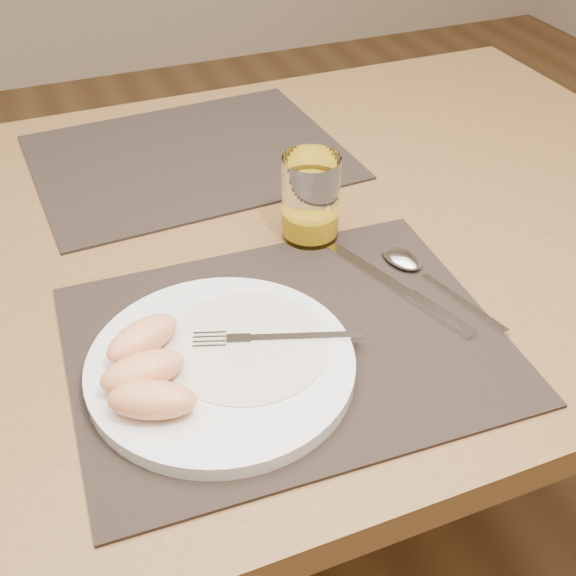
# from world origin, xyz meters

# --- Properties ---
(ground) EXTENTS (5.00, 5.00, 0.00)m
(ground) POSITION_xyz_m (0.00, 0.00, 0.00)
(ground) COLOR brown
(ground) RESTS_ON ground
(table) EXTENTS (1.40, 0.90, 0.75)m
(table) POSITION_xyz_m (0.00, 0.00, 0.67)
(table) COLOR brown
(table) RESTS_ON ground
(placemat_near) EXTENTS (0.46, 0.37, 0.00)m
(placemat_near) POSITION_xyz_m (-0.02, -0.22, 0.75)
(placemat_near) COLOR black
(placemat_near) RESTS_ON table
(placemat_far) EXTENTS (0.47, 0.37, 0.00)m
(placemat_far) POSITION_xyz_m (-0.00, 0.22, 0.75)
(placemat_far) COLOR black
(placemat_far) RESTS_ON table
(plate) EXTENTS (0.27, 0.27, 0.02)m
(plate) POSITION_xyz_m (-0.09, -0.24, 0.76)
(plate) COLOR white
(plate) RESTS_ON placemat_near
(plate_dressing) EXTENTS (0.17, 0.17, 0.00)m
(plate_dressing) POSITION_xyz_m (-0.06, -0.23, 0.77)
(plate_dressing) COLOR white
(plate_dressing) RESTS_ON plate
(fork) EXTENTS (0.17, 0.07, 0.00)m
(fork) POSITION_xyz_m (-0.05, -0.22, 0.77)
(fork) COLOR silver
(fork) RESTS_ON plate
(knife) EXTENTS (0.08, 0.21, 0.01)m
(knife) POSITION_xyz_m (0.14, -0.20, 0.76)
(knife) COLOR silver
(knife) RESTS_ON placemat_near
(spoon) EXTENTS (0.07, 0.19, 0.01)m
(spoon) POSITION_xyz_m (0.17, -0.15, 0.76)
(spoon) COLOR silver
(spoon) RESTS_ON placemat_near
(juice_glass) EXTENTS (0.07, 0.07, 0.11)m
(juice_glass) POSITION_xyz_m (0.09, -0.04, 0.80)
(juice_glass) COLOR white
(juice_glass) RESTS_ON placemat_near
(grapefruit_wedges) EXTENTS (0.10, 0.16, 0.03)m
(grapefruit_wedges) POSITION_xyz_m (-0.17, -0.24, 0.79)
(grapefruit_wedges) COLOR #F2A063
(grapefruit_wedges) RESTS_ON plate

